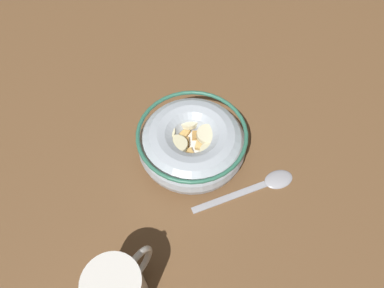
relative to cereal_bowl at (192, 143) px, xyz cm
name	(u,v)px	position (x,y,z in cm)	size (l,w,h in cm)	color
ground_plane	(192,158)	(0.01, 0.00, -4.24)	(124.30, 124.30, 2.00)	brown
cereal_bowl	(192,143)	(0.00, 0.00, 0.00)	(16.46, 16.46, 6.05)	#B2BCC6
spoon	(265,183)	(1.92, -12.12, -2.90)	(14.76, 10.82, 0.80)	#A5A5AD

